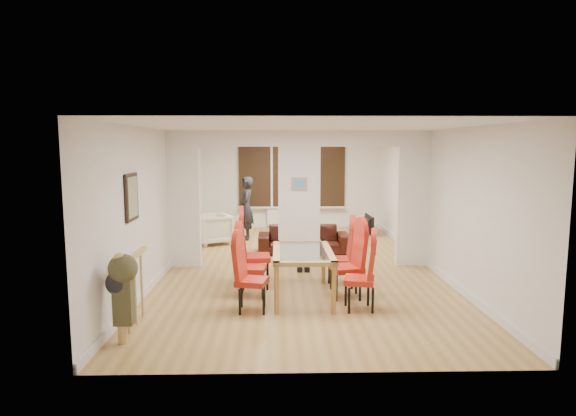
{
  "coord_description": "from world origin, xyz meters",
  "views": [
    {
      "loc": [
        -0.43,
        -9.17,
        2.31
      ],
      "look_at": [
        -0.2,
        0.6,
        1.05
      ],
      "focal_mm": 30.0,
      "sensor_mm": 36.0,
      "label": 1
    }
  ],
  "objects_px": {
    "armchair": "(213,229)",
    "dining_chair_la": "(252,276)",
    "dining_chair_lb": "(252,264)",
    "bottle": "(319,224)",
    "dining_chair_ra": "(359,275)",
    "bowl": "(320,228)",
    "sofa": "(304,239)",
    "person": "(246,208)",
    "dining_chair_rc": "(341,255)",
    "coffee_table": "(313,234)",
    "dining_chair_rb": "(347,263)",
    "dining_table": "(302,274)",
    "dining_chair_lc": "(256,252)",
    "television": "(366,225)"
  },
  "relations": [
    {
      "from": "dining_chair_lc",
      "to": "coffee_table",
      "type": "bearing_deg",
      "value": 68.63
    },
    {
      "from": "dining_chair_ra",
      "to": "bowl",
      "type": "distance_m",
      "value": 5.34
    },
    {
      "from": "bottle",
      "to": "dining_chair_rc",
      "type": "bearing_deg",
      "value": -89.9
    },
    {
      "from": "dining_chair_lc",
      "to": "dining_chair_rc",
      "type": "bearing_deg",
      "value": -4.43
    },
    {
      "from": "dining_chair_lb",
      "to": "television",
      "type": "height_order",
      "value": "dining_chair_lb"
    },
    {
      "from": "dining_chair_rc",
      "to": "sofa",
      "type": "relative_size",
      "value": 0.53
    },
    {
      "from": "dining_chair_rc",
      "to": "sofa",
      "type": "distance_m",
      "value": 2.63
    },
    {
      "from": "armchair",
      "to": "person",
      "type": "bearing_deg",
      "value": 98.76
    },
    {
      "from": "dining_chair_lb",
      "to": "person",
      "type": "relative_size",
      "value": 0.66
    },
    {
      "from": "bowl",
      "to": "dining_chair_rc",
      "type": "bearing_deg",
      "value": -90.42
    },
    {
      "from": "dining_chair_la",
      "to": "dining_chair_ra",
      "type": "distance_m",
      "value": 1.51
    },
    {
      "from": "coffee_table",
      "to": "dining_chair_rc",
      "type": "bearing_deg",
      "value": -87.83
    },
    {
      "from": "sofa",
      "to": "coffee_table",
      "type": "height_order",
      "value": "sofa"
    },
    {
      "from": "dining_chair_ra",
      "to": "sofa",
      "type": "relative_size",
      "value": 0.52
    },
    {
      "from": "dining_chair_lb",
      "to": "bottle",
      "type": "xyz_separation_m",
      "value": [
        1.43,
        4.59,
        -0.14
      ]
    },
    {
      "from": "sofa",
      "to": "dining_table",
      "type": "bearing_deg",
      "value": -93.97
    },
    {
      "from": "dining_chair_lc",
      "to": "bowl",
      "type": "relative_size",
      "value": 5.39
    },
    {
      "from": "television",
      "to": "coffee_table",
      "type": "height_order",
      "value": "television"
    },
    {
      "from": "armchair",
      "to": "bowl",
      "type": "bearing_deg",
      "value": 77.91
    },
    {
      "from": "coffee_table",
      "to": "dining_chair_la",
      "type": "bearing_deg",
      "value": -103.34
    },
    {
      "from": "dining_chair_rb",
      "to": "bottle",
      "type": "bearing_deg",
      "value": 77.24
    },
    {
      "from": "dining_chair_la",
      "to": "dining_chair_ra",
      "type": "height_order",
      "value": "dining_chair_ra"
    },
    {
      "from": "dining_chair_lc",
      "to": "dining_chair_rc",
      "type": "relative_size",
      "value": 1.13
    },
    {
      "from": "dining_chair_rb",
      "to": "television",
      "type": "relative_size",
      "value": 1.23
    },
    {
      "from": "armchair",
      "to": "dining_chair_ra",
      "type": "bearing_deg",
      "value": 4.02
    },
    {
      "from": "dining_chair_lb",
      "to": "coffee_table",
      "type": "xyz_separation_m",
      "value": [
        1.28,
        4.57,
        -0.39
      ]
    },
    {
      "from": "dining_chair_rc",
      "to": "coffee_table",
      "type": "relative_size",
      "value": 0.97
    },
    {
      "from": "dining_chair_lb",
      "to": "dining_chair_ra",
      "type": "bearing_deg",
      "value": -16.56
    },
    {
      "from": "person",
      "to": "coffee_table",
      "type": "distance_m",
      "value": 1.78
    },
    {
      "from": "dining_chair_la",
      "to": "dining_chair_lc",
      "type": "distance_m",
      "value": 1.19
    },
    {
      "from": "person",
      "to": "bowl",
      "type": "relative_size",
      "value": 7.16
    },
    {
      "from": "dining_table",
      "to": "coffee_table",
      "type": "bearing_deg",
      "value": 83.78
    },
    {
      "from": "dining_chair_lc",
      "to": "dining_chair_rc",
      "type": "distance_m",
      "value": 1.4
    },
    {
      "from": "armchair",
      "to": "dining_table",
      "type": "bearing_deg",
      "value": -0.91
    },
    {
      "from": "dining_chair_ra",
      "to": "dining_table",
      "type": "bearing_deg",
      "value": 156.62
    },
    {
      "from": "dining_chair_lb",
      "to": "bowl",
      "type": "height_order",
      "value": "dining_chair_lb"
    },
    {
      "from": "dining_chair_lc",
      "to": "bowl",
      "type": "bearing_deg",
      "value": 66.79
    },
    {
      "from": "dining_table",
      "to": "dining_chair_rc",
      "type": "relative_size",
      "value": 1.53
    },
    {
      "from": "dining_chair_ra",
      "to": "coffee_table",
      "type": "distance_m",
      "value": 5.24
    },
    {
      "from": "dining_chair_rc",
      "to": "armchair",
      "type": "distance_m",
      "value": 4.39
    },
    {
      "from": "dining_chair_la",
      "to": "bottle",
      "type": "height_order",
      "value": "dining_chair_la"
    },
    {
      "from": "coffee_table",
      "to": "bowl",
      "type": "xyz_separation_m",
      "value": [
        0.18,
        0.12,
        0.15
      ]
    },
    {
      "from": "dining_chair_rc",
      "to": "armchair",
      "type": "height_order",
      "value": "dining_chair_rc"
    },
    {
      "from": "armchair",
      "to": "dining_chair_la",
      "type": "bearing_deg",
      "value": -11.77
    },
    {
      "from": "dining_chair_rc",
      "to": "sofa",
      "type": "bearing_deg",
      "value": 101.11
    },
    {
      "from": "dining_chair_la",
      "to": "sofa",
      "type": "distance_m",
      "value": 3.88
    },
    {
      "from": "dining_chair_rb",
      "to": "bottle",
      "type": "distance_m",
      "value": 4.69
    },
    {
      "from": "person",
      "to": "bowl",
      "type": "height_order",
      "value": "person"
    },
    {
      "from": "sofa",
      "to": "bottle",
      "type": "xyz_separation_m",
      "value": [
        0.46,
        1.5,
        0.08
      ]
    },
    {
      "from": "person",
      "to": "television",
      "type": "xyz_separation_m",
      "value": [
        3.11,
        0.64,
        -0.53
      ]
    }
  ]
}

